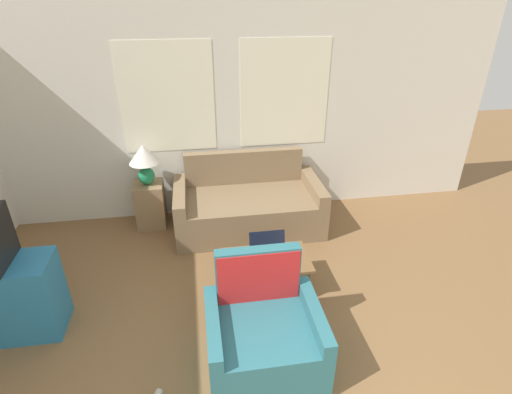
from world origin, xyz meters
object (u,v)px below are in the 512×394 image
cup_navy (237,258)px  laptop (269,251)px  coffee_table (266,263)px  table_lamp (144,159)px  armchair (263,335)px  couch (248,206)px

cup_navy → laptop: bearing=9.1°
coffee_table → laptop: 0.12m
table_lamp → laptop: 1.94m
armchair → coffee_table: 0.85m
armchair → laptop: armchair is taller
couch → armchair: armchair is taller
armchair → coffee_table: (0.17, 0.83, 0.06)m
armchair → coffee_table: bearing=78.5°
laptop → coffee_table: bearing=-122.4°
table_lamp → cup_navy: bearing=-57.6°
armchair → couch: bearing=85.3°
table_lamp → coffee_table: 1.99m
laptop → armchair: bearing=-103.2°
laptop → couch: bearing=91.7°
couch → table_lamp: 1.38m
couch → cup_navy: 1.30m
couch → armchair: 2.11m
table_lamp → couch: bearing=-9.5°
armchair → table_lamp: size_ratio=1.80×
armchair → laptop: (0.21, 0.89, 0.16)m
couch → armchair: size_ratio=1.96×
armchair → cup_navy: 0.86m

